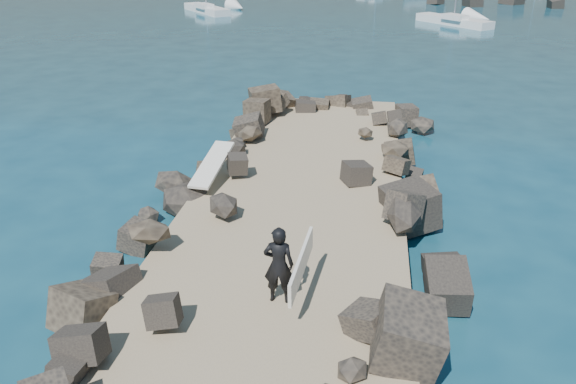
{
  "coord_description": "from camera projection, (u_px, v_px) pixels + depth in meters",
  "views": [
    {
      "loc": [
        1.88,
        -13.65,
        7.41
      ],
      "look_at": [
        0.0,
        -1.0,
        1.5
      ],
      "focal_mm": 35.0,
      "sensor_mm": 36.0,
      "label": 1
    }
  ],
  "objects": [
    {
      "name": "sailboat_a",
      "position": [
        206.0,
        9.0,
        57.36
      ],
      "size": [
        6.33,
        7.12,
        9.36
      ],
      "color": "white",
      "rests_on": "ground"
    },
    {
      "name": "jetty",
      "position": [
        282.0,
        254.0,
        13.69
      ],
      "size": [
        6.0,
        26.0,
        0.6
      ],
      "primitive_type": "cube",
      "color": "#8C7759",
      "rests_on": "ground"
    },
    {
      "name": "surfboard_resting",
      "position": [
        212.0,
        168.0,
        16.75
      ],
      "size": [
        0.82,
        2.51,
        0.08
      ],
      "primitive_type": "cube",
      "rotation": [
        0.0,
        0.0,
        -0.08
      ],
      "color": "white",
      "rests_on": "riprap_left"
    },
    {
      "name": "riprap_left",
      "position": [
        174.0,
        228.0,
        14.44
      ],
      "size": [
        2.6,
        22.0,
        1.0
      ],
      "primitive_type": "cube",
      "color": "black",
      "rests_on": "ground"
    },
    {
      "name": "sailboat_c",
      "position": [
        454.0,
        21.0,
        49.74
      ],
      "size": [
        6.31,
        6.85,
        9.16
      ],
      "color": "white",
      "rests_on": "ground"
    },
    {
      "name": "surfer_with_board",
      "position": [
        282.0,
        265.0,
        11.09
      ],
      "size": [
        0.88,
        2.08,
        1.68
      ],
      "color": "black",
      "rests_on": "jetty"
    },
    {
      "name": "ground",
      "position": [
        293.0,
        226.0,
        15.61
      ],
      "size": [
        800.0,
        800.0,
        0.0
      ],
      "primitive_type": "plane",
      "color": "#0F384C",
      "rests_on": "ground"
    },
    {
      "name": "riprap_right",
      "position": [
        403.0,
        245.0,
        13.67
      ],
      "size": [
        2.6,
        22.0,
        1.0
      ],
      "primitive_type": "cube",
      "color": "black",
      "rests_on": "ground"
    }
  ]
}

